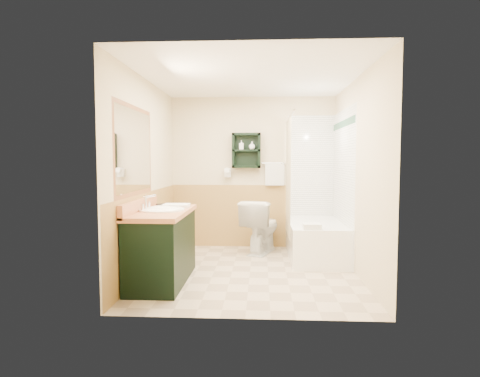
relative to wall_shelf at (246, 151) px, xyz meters
name	(u,v)px	position (x,y,z in m)	size (l,w,h in m)	color
floor	(250,272)	(0.10, -1.41, -1.55)	(3.00, 3.00, 0.00)	#CBB494
back_wall	(253,172)	(0.10, 0.11, -0.35)	(2.60, 0.04, 2.40)	#F2E8BE
left_wall	(145,176)	(-1.22, -1.41, -0.35)	(0.04, 3.00, 2.40)	#F2E8BE
right_wall	(359,176)	(1.42, -1.41, -0.35)	(0.04, 3.00, 2.40)	#F2E8BE
ceiling	(250,76)	(0.10, -1.41, 0.87)	(2.60, 3.00, 0.04)	white
wainscot_left	(148,231)	(-1.19, -1.41, -1.05)	(2.98, 2.98, 1.00)	tan
wainscot_back	(253,216)	(0.10, 0.08, -1.05)	(2.58, 2.58, 1.00)	tan
mirror_frame	(134,151)	(-1.17, -1.96, -0.05)	(1.30, 1.30, 1.00)	brown
mirror_glass	(135,151)	(-1.17, -1.96, -0.05)	(1.20, 1.20, 0.90)	white
tile_right	(343,185)	(1.38, -0.66, -0.50)	(1.50, 1.50, 2.10)	white
tile_back	(317,182)	(1.13, 0.07, -0.50)	(0.95, 0.95, 2.10)	white
tile_accent	(343,124)	(1.37, -0.66, 0.35)	(1.50, 1.50, 0.10)	#14492F
wall_shelf	(246,151)	(0.00, 0.00, 0.00)	(0.45, 0.15, 0.55)	black
hair_dryer	(228,173)	(-0.30, 0.02, -0.35)	(0.10, 0.24, 0.18)	white
towel_bar	(275,163)	(0.45, 0.04, -0.20)	(0.40, 0.06, 0.40)	white
curtain_rod	(290,117)	(0.63, -0.66, 0.45)	(0.03, 0.03, 1.60)	silver
shower_curtain	(288,177)	(0.63, -0.48, -0.40)	(1.05, 1.05, 1.70)	beige
vanity	(162,246)	(-0.89, -1.86, -1.14)	(0.59, 1.30, 0.82)	black
bathtub	(316,240)	(1.03, -0.61, -1.29)	(0.78, 1.50, 0.52)	white
toilet	(261,227)	(0.24, -0.33, -1.16)	(0.45, 0.80, 0.79)	white
counter_towel	(176,206)	(-0.80, -1.55, -0.71)	(0.31, 0.24, 0.04)	white
vanity_book	(157,198)	(-1.06, -1.43, -0.62)	(0.16, 0.02, 0.21)	black
tub_towel	(312,226)	(0.88, -1.24, -1.00)	(0.23, 0.19, 0.07)	white
soap_bottle_a	(241,147)	(-0.08, -0.01, 0.05)	(0.07, 0.15, 0.07)	white
soap_bottle_b	(252,146)	(0.09, -0.01, 0.06)	(0.10, 0.13, 0.10)	white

